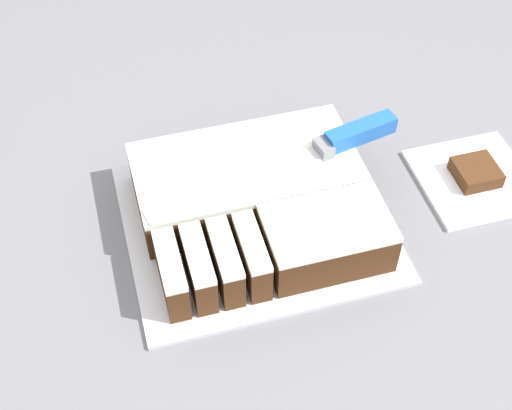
% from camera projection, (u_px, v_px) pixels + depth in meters
% --- Properties ---
extents(countertop, '(1.40, 1.10, 0.96)m').
position_uv_depth(countertop, '(246.00, 379.00, 1.25)').
color(countertop, slate).
rests_on(countertop, ground_plane).
extents(cake_board, '(0.31, 0.27, 0.01)m').
position_uv_depth(cake_board, '(256.00, 223.00, 0.86)').
color(cake_board, silver).
rests_on(cake_board, countertop).
extents(cake, '(0.27, 0.23, 0.06)m').
position_uv_depth(cake, '(259.00, 202.00, 0.84)').
color(cake, '#472814').
rests_on(cake, cake_board).
extents(knife, '(0.32, 0.09, 0.02)m').
position_uv_depth(knife, '(327.00, 146.00, 0.85)').
color(knife, silver).
rests_on(knife, cake).
extents(paper_napkin, '(0.14, 0.14, 0.01)m').
position_uv_depth(paper_napkin, '(474.00, 179.00, 0.91)').
color(paper_napkin, white).
rests_on(paper_napkin, countertop).
extents(brownie, '(0.05, 0.05, 0.02)m').
position_uv_depth(brownie, '(476.00, 172.00, 0.90)').
color(brownie, '#472814').
rests_on(brownie, paper_napkin).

